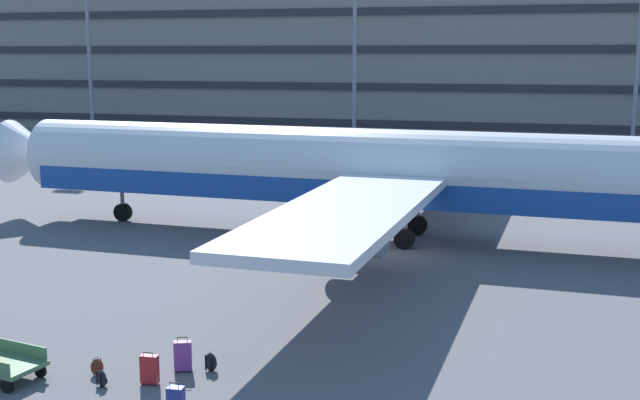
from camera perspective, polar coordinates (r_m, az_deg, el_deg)
name	(u,v)px	position (r m, az deg, el deg)	size (l,w,h in m)	color
ground_plane	(392,253)	(34.91, 5.08, -3.69)	(600.00, 600.00, 0.00)	#5B5B60
terminal_structure	(489,50)	(86.67, 11.79, 10.28)	(144.11, 20.56, 17.47)	gray
airliner	(391,172)	(36.67, 4.98, 1.99)	(41.07, 33.30, 10.29)	silver
light_mast_left	(355,21)	(73.67, 2.46, 12.44)	(1.80, 0.50, 19.11)	gray
suitcase_scuffed	(183,356)	(22.38, -9.59, -10.70)	(0.52, 0.40, 1.00)	#72388C
suitcase_navy	(150,369)	(21.72, -11.86, -11.52)	(0.47, 0.24, 0.90)	#B21E23
suitcase_small	(176,400)	(19.90, -10.07, -13.66)	(0.40, 0.28, 0.86)	navy
backpack_silver	(211,362)	(22.36, -7.64, -11.22)	(0.40, 0.32, 0.56)	black
backpack_upright	(97,368)	(22.67, -15.36, -11.26)	(0.39, 0.35, 0.51)	#592619
backpack_black	(102,379)	(21.94, -15.03, -12.00)	(0.42, 0.36, 0.50)	black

